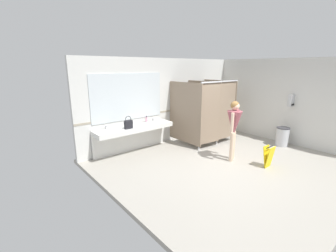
% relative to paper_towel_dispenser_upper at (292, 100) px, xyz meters
% --- Properties ---
extents(ground_plane, '(6.40, 5.69, 0.10)m').
position_rel_paper_towel_dispenser_upper_xyz_m(ground_plane, '(-2.83, 0.28, -1.53)').
color(ground_plane, '#9E998E').
extents(wall_back, '(6.40, 0.12, 2.80)m').
position_rel_paper_towel_dispenser_upper_xyz_m(wall_back, '(-2.83, 2.88, -0.08)').
color(wall_back, silver).
rests_on(wall_back, ground_plane).
extents(wall_side_right, '(0.12, 5.69, 2.80)m').
position_rel_paper_towel_dispenser_upper_xyz_m(wall_side_right, '(0.13, 0.28, -0.08)').
color(wall_side_right, silver).
rests_on(wall_side_right, ground_plane).
extents(wall_back_tile_band, '(6.40, 0.01, 0.06)m').
position_rel_paper_towel_dispenser_upper_xyz_m(wall_back_tile_band, '(-2.83, 2.82, -0.43)').
color(wall_back_tile_band, '#9E937F').
rests_on(wall_back_tile_band, wall_back).
extents(vanity_counter, '(2.44, 0.59, 0.94)m').
position_rel_paper_towel_dispenser_upper_xyz_m(vanity_counter, '(-4.39, 2.60, -0.86)').
color(vanity_counter, silver).
rests_on(vanity_counter, ground_plane).
extents(mirror_panel, '(2.34, 0.02, 1.36)m').
position_rel_paper_towel_dispenser_upper_xyz_m(mirror_panel, '(-4.39, 2.81, 0.19)').
color(mirror_panel, silver).
rests_on(mirror_panel, wall_back).
extents(bathroom_stalls, '(1.76, 1.47, 2.10)m').
position_rel_paper_towel_dispenser_upper_xyz_m(bathroom_stalls, '(-1.92, 1.90, -0.38)').
color(bathroom_stalls, '#84705B').
rests_on(bathroom_stalls, ground_plane).
extents(paper_towel_dispenser_upper, '(0.30, 0.13, 0.40)m').
position_rel_paper_towel_dispenser_upper_xyz_m(paper_towel_dispenser_upper, '(0.00, 0.00, 0.00)').
color(paper_towel_dispenser_upper, '#B7BABF').
rests_on(paper_towel_dispenser_upper, wall_side_right).
extents(trash_bin, '(0.40, 0.40, 0.62)m').
position_rel_paper_towel_dispenser_upper_xyz_m(trash_bin, '(-0.33, 0.00, -1.17)').
color(trash_bin, '#B7BABF').
rests_on(trash_bin, ground_plane).
extents(person_standing, '(0.54, 0.53, 1.65)m').
position_rel_paper_towel_dispenser_upper_xyz_m(person_standing, '(-2.62, 0.32, -0.43)').
color(person_standing, beige).
rests_on(person_standing, ground_plane).
extents(handbag, '(0.23, 0.11, 0.36)m').
position_rel_paper_towel_dispenser_upper_xyz_m(handbag, '(-4.67, 2.36, -0.51)').
color(handbag, black).
rests_on(handbag, vanity_counter).
extents(soap_dispenser, '(0.07, 0.07, 0.20)m').
position_rel_paper_towel_dispenser_upper_xyz_m(soap_dispenser, '(-3.84, 2.69, -0.56)').
color(soap_dispenser, '#D899B2').
rests_on(soap_dispenser, vanity_counter).
extents(paper_cup, '(0.07, 0.07, 0.10)m').
position_rel_paper_towel_dispenser_upper_xyz_m(paper_cup, '(-4.61, 2.43, -0.60)').
color(paper_cup, beige).
rests_on(paper_cup, vanity_counter).
extents(wet_floor_sign, '(0.28, 0.19, 0.56)m').
position_rel_paper_towel_dispenser_upper_xyz_m(wet_floor_sign, '(-2.30, -0.56, -1.18)').
color(wet_floor_sign, yellow).
rests_on(wet_floor_sign, ground_plane).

